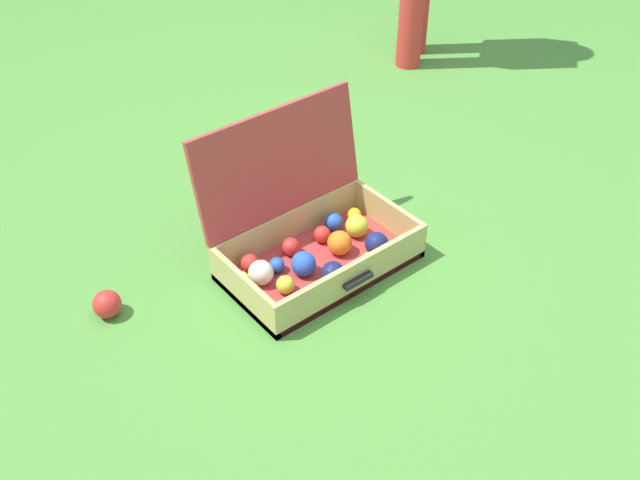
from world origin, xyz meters
TOP-DOWN VIEW (x-y plane):
  - ground_plane at (0.00, 0.00)m, footprint 16.00×16.00m
  - open_suitcase at (-0.05, 0.12)m, footprint 0.62×0.46m
  - stray_ball_on_grass at (-0.70, 0.31)m, footprint 0.09×0.09m

SIDE VIEW (x-z plane):
  - ground_plane at x=0.00m, z-range 0.00..0.00m
  - stray_ball_on_grass at x=-0.70m, z-range 0.00..0.09m
  - open_suitcase at x=-0.05m, z-range -0.14..0.35m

